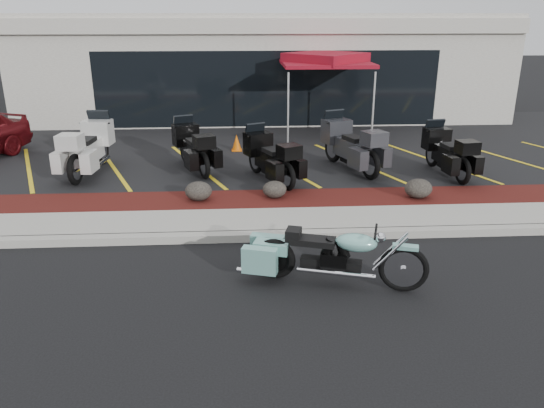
{
  "coord_description": "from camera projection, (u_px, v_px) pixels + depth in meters",
  "views": [
    {
      "loc": [
        -0.99,
        -8.24,
        4.02
      ],
      "look_at": [
        -0.42,
        1.2,
        0.6
      ],
      "focal_mm": 35.0,
      "sensor_mm": 36.0,
      "label": 1
    }
  ],
  "objects": [
    {
      "name": "ground",
      "position": [
        300.0,
        260.0,
        9.16
      ],
      "size": [
        90.0,
        90.0,
        0.0
      ],
      "primitive_type": "plane",
      "color": "black",
      "rests_on": "ground"
    },
    {
      "name": "touring_black_front",
      "position": [
        184.0,
        139.0,
        14.28
      ],
      "size": [
        1.64,
        2.42,
        1.31
      ],
      "primitive_type": null,
      "rotation": [
        0.0,
        0.0,
        1.95
      ],
      "color": "black",
      "rests_on": "upper_lot"
    },
    {
      "name": "upper_lot",
      "position": [
        272.0,
        145.0,
        16.83
      ],
      "size": [
        26.0,
        9.6,
        0.15
      ],
      "primitive_type": "cube",
      "color": "black",
      "rests_on": "ground"
    },
    {
      "name": "touring_black_rear",
      "position": [
        434.0,
        143.0,
        13.94
      ],
      "size": [
        1.08,
        2.27,
        1.28
      ],
      "primitive_type": null,
      "rotation": [
        0.0,
        0.0,
        1.69
      ],
      "color": "black",
      "rests_on": "upper_lot"
    },
    {
      "name": "touring_white",
      "position": [
        101.0,
        137.0,
        14.13
      ],
      "size": [
        1.23,
        2.61,
        1.47
      ],
      "primitive_type": null,
      "rotation": [
        0.0,
        0.0,
        1.47
      ],
      "color": "silver",
      "rests_on": "upper_lot"
    },
    {
      "name": "boulder_left",
      "position": [
        198.0,
        191.0,
        11.52
      ],
      "size": [
        0.59,
        0.49,
        0.42
      ],
      "primitive_type": "ellipsoid",
      "color": "black",
      "rests_on": "mulch_bed"
    },
    {
      "name": "curb",
      "position": [
        295.0,
        235.0,
        9.98
      ],
      "size": [
        24.0,
        0.25,
        0.15
      ],
      "primitive_type": "cube",
      "color": "gray",
      "rests_on": "ground"
    },
    {
      "name": "traffic_cone",
      "position": [
        237.0,
        143.0,
        15.72
      ],
      "size": [
        0.29,
        0.29,
        0.48
      ],
      "primitive_type": "cone",
      "rotation": [
        0.0,
        0.0,
        -0.01
      ],
      "color": "#CA5806",
      "rests_on": "upper_lot"
    },
    {
      "name": "touring_grey",
      "position": [
        333.0,
        136.0,
        14.35
      ],
      "size": [
        1.76,
        2.65,
        1.44
      ],
      "primitive_type": null,
      "rotation": [
        0.0,
        0.0,
        1.93
      ],
      "color": "#2D2E32",
      "rests_on": "upper_lot"
    },
    {
      "name": "sidewalk",
      "position": [
        292.0,
        221.0,
        10.63
      ],
      "size": [
        24.0,
        1.2,
        0.15
      ],
      "primitive_type": "cube",
      "color": "gray",
      "rests_on": "ground"
    },
    {
      "name": "boulder_mid",
      "position": [
        275.0,
        189.0,
        11.69
      ],
      "size": [
        0.53,
        0.44,
        0.38
      ],
      "primitive_type": "ellipsoid",
      "color": "black",
      "rests_on": "mulch_bed"
    },
    {
      "name": "boulder_right",
      "position": [
        418.0,
        188.0,
        11.66
      ],
      "size": [
        0.61,
        0.51,
        0.43
      ],
      "primitive_type": "ellipsoid",
      "color": "black",
      "rests_on": "mulch_bed"
    },
    {
      "name": "popup_canopy",
      "position": [
        326.0,
        61.0,
        17.18
      ],
      "size": [
        3.29,
        3.29,
        2.65
      ],
      "rotation": [
        0.0,
        0.0,
        0.17
      ],
      "color": "silver",
      "rests_on": "upper_lot"
    },
    {
      "name": "mulch_bed",
      "position": [
        286.0,
        201.0,
        11.76
      ],
      "size": [
        24.0,
        1.2,
        0.16
      ],
      "primitive_type": "cube",
      "color": "#330E0B",
      "rests_on": "ground"
    },
    {
      "name": "touring_black_mid",
      "position": [
        256.0,
        148.0,
        13.37
      ],
      "size": [
        1.7,
        2.37,
        1.29
      ],
      "primitive_type": null,
      "rotation": [
        0.0,
        0.0,
        2.0
      ],
      "color": "black",
      "rests_on": "upper_lot"
    },
    {
      "name": "hero_cruiser",
      "position": [
        404.0,
        262.0,
        7.94
      ],
      "size": [
        2.92,
        1.5,
        1.0
      ],
      "primitive_type": null,
      "rotation": [
        0.0,
        0.0,
        -0.29
      ],
      "color": "#72B1A7",
      "rests_on": "ground"
    },
    {
      "name": "dealership_building",
      "position": [
        263.0,
        64.0,
        22.05
      ],
      "size": [
        18.0,
        8.16,
        4.0
      ],
      "color": "#9E998F",
      "rests_on": "ground"
    }
  ]
}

